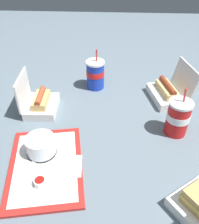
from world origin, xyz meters
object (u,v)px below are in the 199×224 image
(clamshell_hotdog_front, at_px, (168,92))
(soda_cup_right, at_px, (178,117))
(cake_container, at_px, (41,146))
(clamshell_hotdog_left, at_px, (39,103))
(plastic_fork, at_px, (33,168))
(food_tray, at_px, (46,166))
(soda_cup_left, at_px, (95,74))
(ketchup_cup, at_px, (40,182))

(clamshell_hotdog_front, distance_m, soda_cup_right, 0.25)
(cake_container, xyz_separation_m, clamshell_hotdog_left, (0.28, 0.07, -0.01))
(clamshell_hotdog_front, bearing_deg, cake_container, 126.80)
(plastic_fork, relative_size, clamshell_hotdog_left, 0.61)
(clamshell_hotdog_left, xyz_separation_m, soda_cup_right, (-0.12, -0.60, 0.04))
(clamshell_hotdog_left, height_order, clamshell_hotdog_front, clamshell_hotdog_left)
(plastic_fork, xyz_separation_m, clamshell_hotdog_left, (0.36, 0.06, 0.03))
(food_tray, relative_size, clamshell_hotdog_left, 2.28)
(food_tray, bearing_deg, soda_cup_right, -66.83)
(clamshell_hotdog_front, xyz_separation_m, soda_cup_left, (0.09, 0.36, 0.04))
(ketchup_cup, relative_size, clamshell_hotdog_left, 0.22)
(clamshell_hotdog_left, bearing_deg, ketchup_cup, -166.33)
(ketchup_cup, height_order, plastic_fork, ketchup_cup)
(clamshell_hotdog_front, distance_m, soda_cup_left, 0.38)
(plastic_fork, relative_size, soda_cup_left, 0.53)
(clamshell_hotdog_left, bearing_deg, soda_cup_left, -48.95)
(cake_container, relative_size, ketchup_cup, 2.78)
(cake_container, height_order, plastic_fork, cake_container)
(food_tray, height_order, cake_container, cake_container)
(cake_container, relative_size, clamshell_hotdog_front, 0.48)
(plastic_fork, bearing_deg, soda_cup_left, -28.29)
(ketchup_cup, relative_size, clamshell_hotdog_front, 0.17)
(clamshell_hotdog_left, relative_size, soda_cup_left, 0.86)
(plastic_fork, relative_size, soda_cup_right, 0.51)
(cake_container, bearing_deg, clamshell_hotdog_front, -53.20)
(food_tray, xyz_separation_m, clamshell_hotdog_left, (0.33, 0.10, 0.03))
(cake_container, relative_size, plastic_fork, 1.01)
(soda_cup_right, distance_m, soda_cup_left, 0.49)
(cake_container, bearing_deg, ketchup_cup, -168.84)
(ketchup_cup, bearing_deg, clamshell_hotdog_front, -43.01)
(plastic_fork, distance_m, soda_cup_left, 0.60)
(soda_cup_left, bearing_deg, clamshell_hotdog_left, 131.05)
(plastic_fork, height_order, clamshell_hotdog_front, clamshell_hotdog_front)
(food_tray, height_order, ketchup_cup, ketchup_cup)
(plastic_fork, bearing_deg, soda_cup_right, -76.83)
(food_tray, bearing_deg, cake_container, 23.84)
(ketchup_cup, xyz_separation_m, plastic_fork, (0.06, 0.04, -0.01))
(cake_container, bearing_deg, soda_cup_left, -19.23)
(clamshell_hotdog_left, height_order, soda_cup_left, soda_cup_left)
(food_tray, bearing_deg, ketchup_cup, -178.49)
(ketchup_cup, distance_m, soda_cup_right, 0.58)
(soda_cup_right, bearing_deg, cake_container, 106.46)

